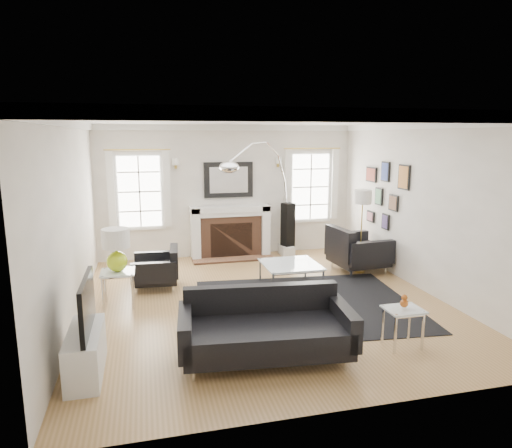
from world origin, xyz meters
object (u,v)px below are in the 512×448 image
object	(u,v)px
fireplace	(231,232)
arc_floor_lamp	(261,197)
sofa	(265,329)
armchair_right	(355,251)
armchair_left	(158,269)
coffee_table	(291,265)
gourd_lamp	(116,247)

from	to	relation	value
fireplace	arc_floor_lamp	world-z (taller)	arc_floor_lamp
sofa	armchair_right	size ratio (longest dim) A/B	1.82
armchair_left	coffee_table	size ratio (longest dim) A/B	0.96
arc_floor_lamp	fireplace	bearing A→B (deg)	120.92
armchair_right	gourd_lamp	xyz separation A→B (m)	(-4.33, -0.83, 0.53)
coffee_table	sofa	bearing A→B (deg)	-114.59
coffee_table	arc_floor_lamp	distance (m)	1.76
sofa	armchair_right	world-z (taller)	armchair_right
sofa	coffee_table	xyz separation A→B (m)	(1.08, 2.36, 0.03)
armchair_right	arc_floor_lamp	bearing A→B (deg)	153.41
fireplace	sofa	distance (m)	4.60
armchair_left	gourd_lamp	bearing A→B (deg)	-129.39
sofa	armchair_left	world-z (taller)	sofa
armchair_left	gourd_lamp	distance (m)	1.15
arc_floor_lamp	armchair_right	bearing A→B (deg)	-26.59
armchair_right	coffee_table	distance (m)	1.62
fireplace	coffee_table	size ratio (longest dim) A/B	1.81
armchair_left	gourd_lamp	world-z (taller)	gourd_lamp
armchair_right	armchair_left	bearing A→B (deg)	-178.82
sofa	fireplace	bearing A→B (deg)	84.35
gourd_lamp	arc_floor_lamp	xyz separation A→B (m)	(2.67, 1.66, 0.45)
armchair_left	arc_floor_lamp	world-z (taller)	arc_floor_lamp
sofa	armchair_right	xyz separation A→B (m)	(2.58, 2.97, 0.04)
armchair_right	gourd_lamp	size ratio (longest dim) A/B	1.72
gourd_lamp	armchair_left	bearing A→B (deg)	50.61
fireplace	gourd_lamp	size ratio (longest dim) A/B	2.58
coffee_table	armchair_right	bearing A→B (deg)	21.97
coffee_table	fireplace	bearing A→B (deg)	105.82
fireplace	armchair_right	size ratio (longest dim) A/B	1.50
fireplace	armchair_right	world-z (taller)	fireplace
armchair_right	arc_floor_lamp	world-z (taller)	arc_floor_lamp
fireplace	armchair_left	size ratio (longest dim) A/B	1.89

